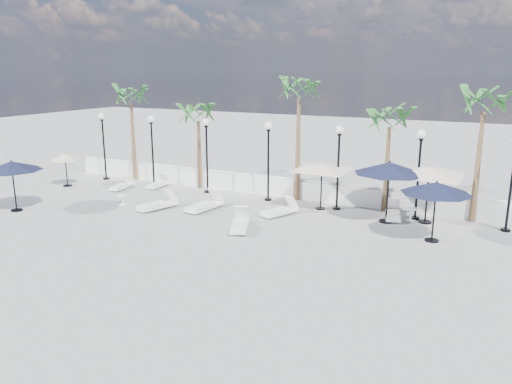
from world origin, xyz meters
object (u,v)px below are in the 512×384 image
at_px(lounger_3, 280,210).
at_px(lounger_6, 393,213).
at_px(lounger_0, 122,185).
at_px(parasol_cream_small, 65,157).
at_px(lounger_1, 158,204).
at_px(lounger_5, 240,224).
at_px(lounger_4, 205,205).
at_px(parasol_navy_left, 12,166).
at_px(parasol_cream_sq_b, 430,167).
at_px(parasol_navy_right, 436,188).
at_px(parasol_cream_sq_a, 322,163).
at_px(lounger_2, 158,184).
at_px(parasol_navy_mid, 389,168).

bearing_deg(lounger_3, lounger_6, 43.62).
distance_m(lounger_0, parasol_cream_small, 3.54).
xyz_separation_m(lounger_1, lounger_5, (4.79, -0.88, -0.00)).
relative_size(lounger_4, parasol_navy_left, 0.82).
xyz_separation_m(lounger_3, parasol_cream_sq_b, (5.87, 1.80, 2.16)).
height_order(parasol_navy_right, parasol_cream_sq_b, parasol_cream_sq_b).
xyz_separation_m(lounger_3, lounger_5, (-0.62, -2.54, 0.02)).
bearing_deg(parasol_navy_right, lounger_3, 175.89).
distance_m(lounger_4, parasol_cream_sq_a, 5.63).
relative_size(lounger_6, parasol_cream_sq_b, 0.37).
bearing_deg(parasol_cream_small, parasol_navy_right, -0.84).
bearing_deg(parasol_cream_small, lounger_2, 23.26).
relative_size(lounger_0, parasol_navy_mid, 0.60).
distance_m(lounger_2, parasol_navy_right, 14.86).
xyz_separation_m(lounger_2, lounger_4, (4.72, -2.62, 0.06)).
bearing_deg(parasol_navy_mid, parasol_cream_small, -175.50).
height_order(lounger_4, parasol_cream_sq_a, parasol_cream_sq_a).
height_order(parasol_navy_left, parasol_cream_sq_a, parasol_navy_left).
relative_size(parasol_navy_mid, parasol_cream_small, 1.55).
xyz_separation_m(lounger_6, parasol_cream_sq_a, (-3.28, -0.02, 1.92)).
bearing_deg(parasol_cream_sq_a, lounger_6, 0.34).
bearing_deg(lounger_1, parasol_cream_small, -173.99).
distance_m(parasol_navy_mid, parasol_navy_right, 2.66).
distance_m(lounger_6, parasol_navy_left, 16.95).
distance_m(parasol_navy_mid, parasol_cream_small, 17.20).
height_order(lounger_0, lounger_5, lounger_5).
bearing_deg(lounger_2, lounger_6, -3.98).
bearing_deg(parasol_navy_mid, lounger_3, -165.17).
bearing_deg(parasol_navy_left, lounger_4, 27.67).
bearing_deg(parasol_navy_left, lounger_5, 12.26).
xyz_separation_m(parasol_cream_sq_a, parasol_cream_small, (-13.99, -1.98, -0.54)).
relative_size(lounger_2, parasol_cream_sq_a, 0.35).
distance_m(parasol_navy_left, parasol_cream_small, 4.95).
bearing_deg(parasol_cream_sq_b, parasol_cream_small, -173.92).
bearing_deg(parasol_navy_left, lounger_3, 23.58).
height_order(lounger_0, parasol_navy_mid, parasol_navy_mid).
relative_size(parasol_navy_left, parasol_navy_right, 1.03).
height_order(lounger_6, parasol_navy_left, parasol_navy_left).
height_order(lounger_1, parasol_cream_small, parasol_cream_small).
distance_m(lounger_6, parasol_navy_right, 3.50).
bearing_deg(lounger_1, parasol_navy_right, 23.12).
distance_m(lounger_2, lounger_5, 8.65).
bearing_deg(parasol_navy_left, lounger_0, 75.86).
bearing_deg(lounger_0, parasol_cream_sq_b, -6.09).
relative_size(lounger_1, parasol_cream_sq_b, 0.40).
bearing_deg(parasol_navy_left, lounger_2, 66.48).
height_order(lounger_4, parasol_navy_mid, parasol_navy_mid).
height_order(parasol_navy_left, parasol_cream_small, parasol_navy_left).
height_order(lounger_3, parasol_navy_right, parasol_navy_right).
relative_size(lounger_0, lounger_1, 0.85).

